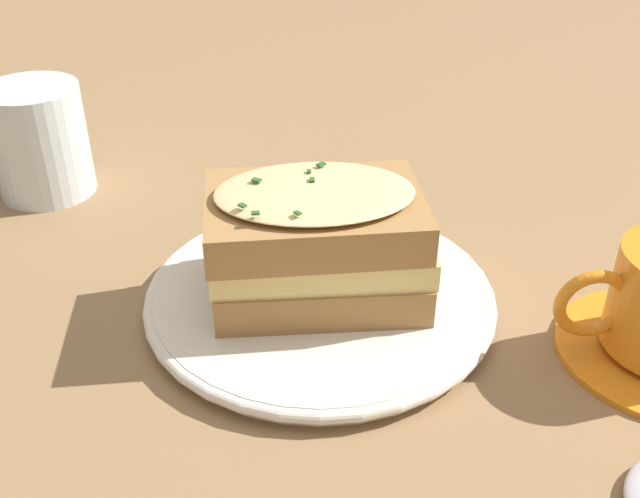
{
  "coord_description": "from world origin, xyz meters",
  "views": [
    {
      "loc": [
        -0.41,
        -0.07,
        0.3
      ],
      "look_at": [
        -0.02,
        0.01,
        0.05
      ],
      "focal_mm": 42.0,
      "sensor_mm": 36.0,
      "label": 1
    }
  ],
  "objects": [
    {
      "name": "ground_plane",
      "position": [
        0.0,
        0.0,
        0.0
      ],
      "size": [
        2.4,
        2.4,
        0.0
      ],
      "primitive_type": "plane",
      "color": "olive"
    },
    {
      "name": "dinner_plate",
      "position": [
        -0.02,
        0.01,
        0.01
      ],
      "size": [
        0.23,
        0.23,
        0.01
      ],
      "color": "silver",
      "rests_on": "ground_plane"
    },
    {
      "name": "sandwich",
      "position": [
        -0.02,
        0.01,
        0.05
      ],
      "size": [
        0.13,
        0.16,
        0.08
      ],
      "rotation": [
        0.0,
        0.0,
        4.98
      ],
      "color": "#A37542",
      "rests_on": "dinner_plate"
    },
    {
      "name": "water_glass",
      "position": [
        0.1,
        0.27,
        0.05
      ],
      "size": [
        0.08,
        0.08,
        0.09
      ],
      "primitive_type": "cylinder",
      "color": "silver",
      "rests_on": "ground_plane"
    }
  ]
}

